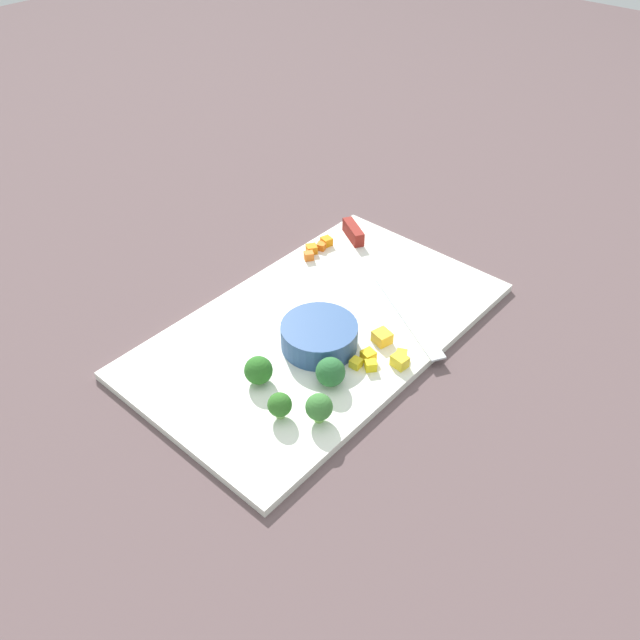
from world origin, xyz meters
The scene contains 18 objects.
ground_plane centered at (0.00, 0.00, 0.00)m, with size 4.00×4.00×0.00m, color #5B4849.
cutting_board centered at (0.00, 0.00, 0.01)m, with size 0.54×0.32×0.01m, color white.
prep_bowl centered at (0.03, 0.03, 0.03)m, with size 0.11×0.11×0.04m, color #30528A.
chef_knife centered at (-0.17, -0.04, 0.02)m, with size 0.19×0.31×0.02m.
carrot_dice_0 centered at (-0.15, -0.13, 0.02)m, with size 0.01×0.01×0.01m, color orange.
carrot_dice_1 centered at (-0.11, -0.12, 0.02)m, with size 0.01×0.01×0.01m, color orange.
carrot_dice_2 centered at (-0.16, -0.13, 0.02)m, with size 0.02×0.02×0.01m, color orange.
carrot_dice_3 centered at (-0.13, -0.13, 0.02)m, with size 0.02×0.02×0.01m, color orange.
pepper_dice_0 centered at (0.02, 0.11, 0.02)m, with size 0.01×0.01×0.01m, color yellow.
pepper_dice_1 centered at (-0.03, 0.09, 0.02)m, with size 0.02×0.02×0.02m, color yellow.
pepper_dice_2 centered at (0.01, 0.10, 0.02)m, with size 0.02×0.02×0.02m, color yellow.
pepper_dice_3 centered at (-0.01, 0.13, 0.02)m, with size 0.02×0.02×0.02m, color yellow.
pepper_dice_4 centered at (0.03, 0.09, 0.02)m, with size 0.01×0.01×0.01m, color yellow.
pepper_dice_5 centered at (-0.02, 0.13, 0.02)m, with size 0.01×0.01×0.01m, color yellow.
broccoli_floret_0 centered at (0.16, 0.08, 0.03)m, with size 0.03×0.03×0.04m.
broccoli_floret_1 centered at (0.14, 0.02, 0.03)m, with size 0.04×0.04×0.04m.
broccoli_floret_2 centered at (0.13, 0.12, 0.03)m, with size 0.03×0.03×0.04m.
broccoli_floret_3 centered at (0.08, 0.09, 0.03)m, with size 0.04×0.04×0.04m.
Camera 1 is at (0.53, 0.47, 0.61)m, focal length 36.46 mm.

